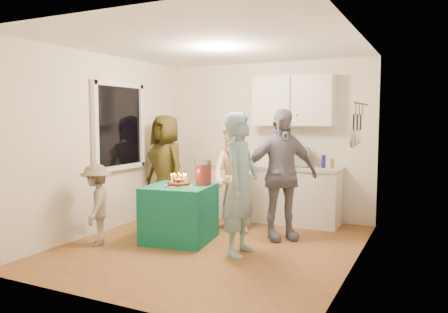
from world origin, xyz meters
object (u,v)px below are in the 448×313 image
at_px(party_table, 180,213).
at_px(child_near_left, 96,205).
at_px(counter, 271,194).
at_px(woman_back_center, 235,178).
at_px(microwave, 293,157).
at_px(man_birthday, 241,184).
at_px(woman_back_right, 280,174).
at_px(woman_back_left, 166,167).
at_px(punch_jar, 203,173).

bearing_deg(party_table, child_near_left, -143.31).
bearing_deg(counter, woman_back_center, -103.98).
bearing_deg(microwave, party_table, -134.43).
relative_size(microwave, man_birthday, 0.30).
height_order(counter, woman_back_right, woman_back_right).
xyz_separation_m(counter, woman_back_center, (-0.23, -0.92, 0.37)).
height_order(microwave, man_birthday, man_birthday).
distance_m(counter, party_table, 1.83).
xyz_separation_m(party_table, woman_back_left, (-0.89, 1.00, 0.48)).
distance_m(party_table, woman_back_left, 1.42).
bearing_deg(man_birthday, woman_back_left, 55.31).
bearing_deg(man_birthday, counter, 5.90).
bearing_deg(microwave, counter, 168.06).
xyz_separation_m(counter, child_near_left, (-1.59, -2.33, 0.11)).
bearing_deg(party_table, woman_back_left, 131.63).
bearing_deg(man_birthday, microwave, -5.09).
bearing_deg(punch_jar, party_table, -143.37).
distance_m(counter, child_near_left, 2.83).
relative_size(microwave, woman_back_right, 0.29).
xyz_separation_m(woman_back_right, child_near_left, (-2.08, -1.34, -0.36)).
distance_m(woman_back_center, woman_back_right, 0.73).
height_order(counter, child_near_left, child_near_left).
bearing_deg(child_near_left, counter, 112.52).
relative_size(counter, woman_back_center, 1.37).
xyz_separation_m(microwave, woman_back_right, (0.13, -0.99, -0.15)).
bearing_deg(woman_back_center, party_table, -115.14).
relative_size(counter, woman_back_right, 1.22).
relative_size(man_birthday, woman_back_left, 1.01).
height_order(microwave, party_table, microwave).
height_order(punch_jar, woman_back_center, woman_back_center).
bearing_deg(punch_jar, woman_back_left, 145.20).
bearing_deg(woman_back_left, microwave, 41.22).
distance_m(counter, woman_back_left, 1.79).
bearing_deg(party_table, microwave, 57.51).
xyz_separation_m(woman_back_left, woman_back_right, (2.09, -0.31, 0.04)).
bearing_deg(punch_jar, child_near_left, -143.32).
height_order(party_table, man_birthday, man_birthday).
height_order(punch_jar, child_near_left, punch_jar).
xyz_separation_m(microwave, child_near_left, (-1.95, -2.33, -0.51)).
distance_m(man_birthday, woman_back_left, 2.22).
xyz_separation_m(counter, woman_back_right, (0.49, -0.99, 0.47)).
bearing_deg(party_table, counter, 67.07).
relative_size(man_birthday, woman_back_center, 1.09).
bearing_deg(punch_jar, man_birthday, -27.56).
relative_size(party_table, child_near_left, 0.79).
bearing_deg(party_table, man_birthday, -10.32).
height_order(punch_jar, woman_back_left, woman_back_left).
relative_size(man_birthday, child_near_left, 1.62).
height_order(woman_back_left, woman_back_center, woman_back_left).
relative_size(counter, child_near_left, 2.04).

